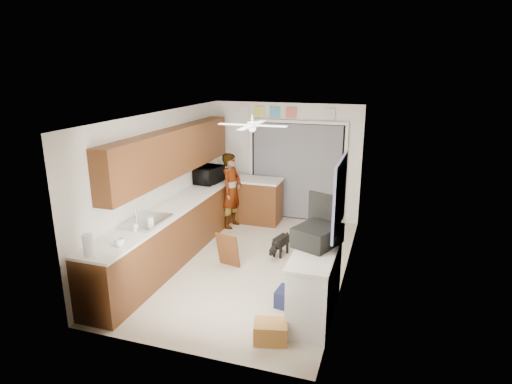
% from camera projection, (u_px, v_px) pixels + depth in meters
% --- Properties ---
extents(floor, '(5.00, 5.00, 0.00)m').
position_uv_depth(floor, '(249.00, 263.00, 7.30)').
color(floor, beige).
rests_on(floor, ground).
extents(ceiling, '(5.00, 5.00, 0.00)m').
position_uv_depth(ceiling, '(248.00, 115.00, 6.60)').
color(ceiling, white).
rests_on(ceiling, ground).
extents(wall_back, '(3.20, 0.00, 3.20)m').
position_uv_depth(wall_back, '(286.00, 162.00, 9.23)').
color(wall_back, white).
rests_on(wall_back, ground).
extents(wall_front, '(3.20, 0.00, 3.20)m').
position_uv_depth(wall_front, '(175.00, 254.00, 4.67)').
color(wall_front, white).
rests_on(wall_front, ground).
extents(wall_left, '(0.00, 5.00, 5.00)m').
position_uv_depth(wall_left, '(161.00, 185.00, 7.42)').
color(wall_left, white).
rests_on(wall_left, ground).
extents(wall_right, '(0.00, 5.00, 5.00)m').
position_uv_depth(wall_right, '(348.00, 202.00, 6.48)').
color(wall_right, white).
rests_on(wall_right, ground).
extents(left_base_cabinets, '(0.60, 4.80, 0.90)m').
position_uv_depth(left_base_cabinets, '(179.00, 230.00, 7.56)').
color(left_base_cabinets, '#5B3015').
rests_on(left_base_cabinets, floor).
extents(left_countertop, '(0.62, 4.80, 0.04)m').
position_uv_depth(left_countertop, '(178.00, 204.00, 7.42)').
color(left_countertop, white).
rests_on(left_countertop, left_base_cabinets).
extents(upper_cabinets, '(0.32, 4.00, 0.80)m').
position_uv_depth(upper_cabinets, '(173.00, 152.00, 7.40)').
color(upper_cabinets, '#5B3015').
rests_on(upper_cabinets, wall_left).
extents(sink_basin, '(0.50, 0.76, 0.06)m').
position_uv_depth(sink_basin, '(147.00, 222.00, 6.50)').
color(sink_basin, silver).
rests_on(sink_basin, left_countertop).
extents(faucet, '(0.03, 0.03, 0.22)m').
position_uv_depth(faucet, '(136.00, 214.00, 6.53)').
color(faucet, silver).
rests_on(faucet, left_countertop).
extents(peninsula_base, '(1.00, 0.60, 0.90)m').
position_uv_depth(peninsula_base, '(257.00, 201.00, 9.15)').
color(peninsula_base, '#5B3015').
rests_on(peninsula_base, floor).
extents(peninsula_top, '(1.04, 0.64, 0.04)m').
position_uv_depth(peninsula_top, '(257.00, 180.00, 9.02)').
color(peninsula_top, white).
rests_on(peninsula_top, peninsula_base).
extents(back_opening_recess, '(2.00, 0.06, 2.10)m').
position_uv_depth(back_opening_recess, '(297.00, 172.00, 9.19)').
color(back_opening_recess, black).
rests_on(back_opening_recess, wall_back).
extents(curtain_panel, '(1.90, 0.03, 2.05)m').
position_uv_depth(curtain_panel, '(296.00, 172.00, 9.15)').
color(curtain_panel, gray).
rests_on(curtain_panel, wall_back).
extents(door_trim_left, '(0.06, 0.04, 2.10)m').
position_uv_depth(door_trim_left, '(251.00, 169.00, 9.46)').
color(door_trim_left, white).
rests_on(door_trim_left, wall_back).
extents(door_trim_right, '(0.06, 0.04, 2.10)m').
position_uv_depth(door_trim_right, '(344.00, 176.00, 8.86)').
color(door_trim_right, white).
rests_on(door_trim_right, wall_back).
extents(door_trim_head, '(2.10, 0.04, 0.06)m').
position_uv_depth(door_trim_head, '(298.00, 122.00, 8.86)').
color(door_trim_head, white).
rests_on(door_trim_head, wall_back).
extents(header_frame_0, '(0.22, 0.02, 0.22)m').
position_uv_depth(header_frame_0, '(259.00, 112.00, 9.09)').
color(header_frame_0, '#F1E450').
rests_on(header_frame_0, wall_back).
extents(header_frame_1, '(0.22, 0.02, 0.22)m').
position_uv_depth(header_frame_1, '(275.00, 112.00, 8.98)').
color(header_frame_1, '#4AA3C6').
rests_on(header_frame_1, wall_back).
extents(header_frame_2, '(0.22, 0.02, 0.22)m').
position_uv_depth(header_frame_2, '(291.00, 113.00, 8.88)').
color(header_frame_2, '#CF674D').
rests_on(header_frame_2, wall_back).
extents(header_frame_4, '(0.22, 0.02, 0.22)m').
position_uv_depth(header_frame_4, '(330.00, 114.00, 8.64)').
color(header_frame_4, silver).
rests_on(header_frame_4, wall_back).
extents(route66_sign, '(0.22, 0.02, 0.26)m').
position_uv_depth(route66_sign, '(244.00, 111.00, 9.19)').
color(route66_sign, silver).
rests_on(route66_sign, wall_back).
extents(right_counter_base, '(0.50, 1.40, 0.90)m').
position_uv_depth(right_counter_base, '(316.00, 283.00, 5.68)').
color(right_counter_base, white).
rests_on(right_counter_base, floor).
extents(right_counter_top, '(0.54, 1.44, 0.04)m').
position_uv_depth(right_counter_top, '(316.00, 251.00, 5.55)').
color(right_counter_top, white).
rests_on(right_counter_top, right_counter_base).
extents(abstract_painting, '(0.03, 1.15, 0.95)m').
position_uv_depth(abstract_painting, '(340.00, 195.00, 5.46)').
color(abstract_painting, '#DD51A7').
rests_on(abstract_painting, wall_right).
extents(ceiling_fan, '(1.14, 1.14, 0.24)m').
position_uv_depth(ceiling_fan, '(252.00, 125.00, 6.83)').
color(ceiling_fan, white).
rests_on(ceiling_fan, ceiling).
extents(microwave, '(0.48, 0.65, 0.34)m').
position_uv_depth(microwave, '(209.00, 175.00, 8.68)').
color(microwave, black).
rests_on(microwave, left_countertop).
extents(cup, '(0.15, 0.15, 0.11)m').
position_uv_depth(cup, '(119.00, 242.00, 5.64)').
color(cup, white).
rests_on(cup, left_countertop).
extents(jar_a, '(0.11, 0.11, 0.13)m').
position_uv_depth(jar_a, '(150.00, 221.00, 6.37)').
color(jar_a, silver).
rests_on(jar_a, left_countertop).
extents(jar_b, '(0.07, 0.07, 0.11)m').
position_uv_depth(jar_b, '(136.00, 227.00, 6.15)').
color(jar_b, silver).
rests_on(jar_b, left_countertop).
extents(paper_towel_roll, '(0.13, 0.13, 0.28)m').
position_uv_depth(paper_towel_roll, '(88.00, 245.00, 5.34)').
color(paper_towel_roll, white).
rests_on(paper_towel_roll, left_countertop).
extents(suitcase, '(0.67, 0.75, 0.27)m').
position_uv_depth(suitcase, '(317.00, 235.00, 5.66)').
color(suitcase, black).
rests_on(suitcase, right_counter_top).
extents(suitcase_rim, '(0.62, 0.70, 0.02)m').
position_uv_depth(suitcase_rim, '(317.00, 243.00, 5.69)').
color(suitcase_rim, yellow).
rests_on(suitcase_rim, suitcase).
extents(suitcase_lid, '(0.40, 0.18, 0.50)m').
position_uv_depth(suitcase_lid, '(322.00, 211.00, 5.86)').
color(suitcase_lid, black).
rests_on(suitcase_lid, suitcase).
extents(cardboard_box, '(0.47, 0.39, 0.25)m').
position_uv_depth(cardboard_box, '(271.00, 332.00, 5.19)').
color(cardboard_box, '#BE8B3B').
rests_on(cardboard_box, floor).
extents(navy_crate, '(0.42, 0.37, 0.24)m').
position_uv_depth(navy_crate, '(291.00, 298.00, 5.96)').
color(navy_crate, '#151B36').
rests_on(navy_crate, floor).
extents(cabinet_door_panel, '(0.42, 0.23, 0.59)m').
position_uv_depth(cabinet_door_panel, '(228.00, 250.00, 7.08)').
color(cabinet_door_panel, '#5B3015').
rests_on(cabinet_door_panel, floor).
extents(man, '(0.46, 0.62, 1.56)m').
position_uv_depth(man, '(231.00, 191.00, 8.76)').
color(man, white).
rests_on(man, floor).
extents(dog, '(0.34, 0.54, 0.39)m').
position_uv_depth(dog, '(281.00, 245.00, 7.55)').
color(dog, black).
rests_on(dog, floor).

